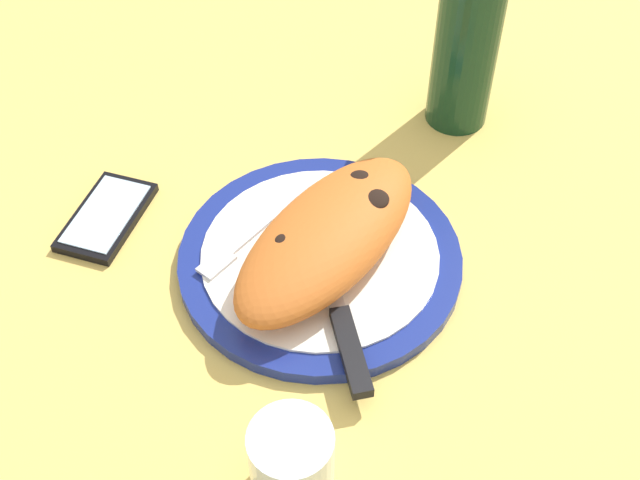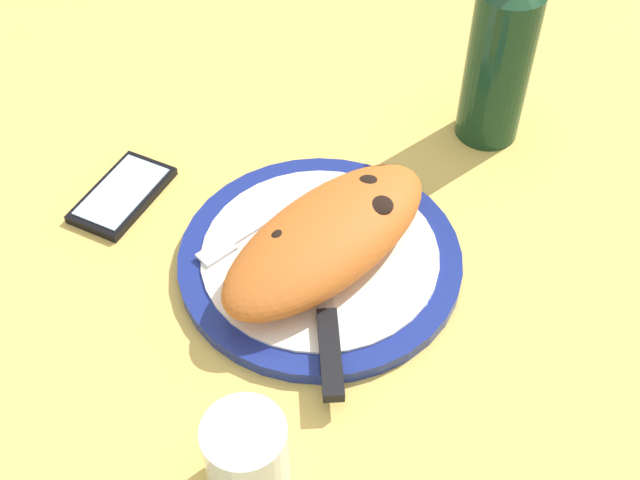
{
  "view_description": "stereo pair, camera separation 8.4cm",
  "coord_description": "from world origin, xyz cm",
  "px_view_note": "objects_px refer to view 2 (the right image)",
  "views": [
    {
      "loc": [
        51.17,
        23.26,
        66.62
      ],
      "look_at": [
        0.0,
        0.0,
        3.82
      ],
      "focal_mm": 45.85,
      "sensor_mm": 36.0,
      "label": 1
    },
    {
      "loc": [
        47.13,
        30.64,
        66.62
      ],
      "look_at": [
        0.0,
        0.0,
        3.82
      ],
      "focal_mm": 45.85,
      "sensor_mm": 36.0,
      "label": 2
    }
  ],
  "objects_px": {
    "knife": "(328,328)",
    "smartphone": "(123,194)",
    "water_glass": "(247,460)",
    "calzone": "(328,237)",
    "fork": "(255,227)",
    "wine_bottle": "(500,56)",
    "plate": "(320,259)"
  },
  "relations": [
    {
      "from": "calzone",
      "to": "fork",
      "type": "relative_size",
      "value": 1.63
    },
    {
      "from": "calzone",
      "to": "wine_bottle",
      "type": "bearing_deg",
      "value": 171.1
    },
    {
      "from": "smartphone",
      "to": "wine_bottle",
      "type": "height_order",
      "value": "wine_bottle"
    },
    {
      "from": "calzone",
      "to": "fork",
      "type": "height_order",
      "value": "calzone"
    },
    {
      "from": "knife",
      "to": "smartphone",
      "type": "relative_size",
      "value": 1.52
    },
    {
      "from": "plate",
      "to": "wine_bottle",
      "type": "bearing_deg",
      "value": 169.43
    },
    {
      "from": "knife",
      "to": "smartphone",
      "type": "height_order",
      "value": "knife"
    },
    {
      "from": "calzone",
      "to": "knife",
      "type": "height_order",
      "value": "calzone"
    },
    {
      "from": "calzone",
      "to": "water_glass",
      "type": "xyz_separation_m",
      "value": [
        0.24,
        0.07,
        -0.01
      ]
    },
    {
      "from": "plate",
      "to": "water_glass",
      "type": "relative_size",
      "value": 3.42
    },
    {
      "from": "water_glass",
      "to": "calzone",
      "type": "bearing_deg",
      "value": -162.83
    },
    {
      "from": "fork",
      "to": "knife",
      "type": "relative_size",
      "value": 0.89
    },
    {
      "from": "water_glass",
      "to": "wine_bottle",
      "type": "distance_m",
      "value": 0.54
    },
    {
      "from": "water_glass",
      "to": "wine_bottle",
      "type": "height_order",
      "value": "wine_bottle"
    },
    {
      "from": "water_glass",
      "to": "wine_bottle",
      "type": "relative_size",
      "value": 0.32
    },
    {
      "from": "calzone",
      "to": "fork",
      "type": "bearing_deg",
      "value": -83.2
    },
    {
      "from": "plate",
      "to": "water_glass",
      "type": "height_order",
      "value": "water_glass"
    },
    {
      "from": "plate",
      "to": "fork",
      "type": "distance_m",
      "value": 0.08
    },
    {
      "from": "water_glass",
      "to": "plate",
      "type": "bearing_deg",
      "value": -160.84
    },
    {
      "from": "knife",
      "to": "smartphone",
      "type": "bearing_deg",
      "value": -97.41
    },
    {
      "from": "calzone",
      "to": "smartphone",
      "type": "distance_m",
      "value": 0.26
    },
    {
      "from": "fork",
      "to": "smartphone",
      "type": "height_order",
      "value": "fork"
    },
    {
      "from": "fork",
      "to": "knife",
      "type": "distance_m",
      "value": 0.16
    },
    {
      "from": "fork",
      "to": "wine_bottle",
      "type": "distance_m",
      "value": 0.34
    },
    {
      "from": "smartphone",
      "to": "wine_bottle",
      "type": "bearing_deg",
      "value": 138.2
    },
    {
      "from": "knife",
      "to": "water_glass",
      "type": "xyz_separation_m",
      "value": [
        0.16,
        0.02,
        0.02
      ]
    },
    {
      "from": "fork",
      "to": "water_glass",
      "type": "distance_m",
      "value": 0.28
    },
    {
      "from": "water_glass",
      "to": "wine_bottle",
      "type": "bearing_deg",
      "value": -176.96
    },
    {
      "from": "fork",
      "to": "wine_bottle",
      "type": "bearing_deg",
      "value": 156.44
    },
    {
      "from": "plate",
      "to": "calzone",
      "type": "relative_size",
      "value": 1.05
    },
    {
      "from": "knife",
      "to": "water_glass",
      "type": "height_order",
      "value": "water_glass"
    },
    {
      "from": "fork",
      "to": "wine_bottle",
      "type": "xyz_separation_m",
      "value": [
        -0.3,
        0.13,
        0.09
      ]
    }
  ]
}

